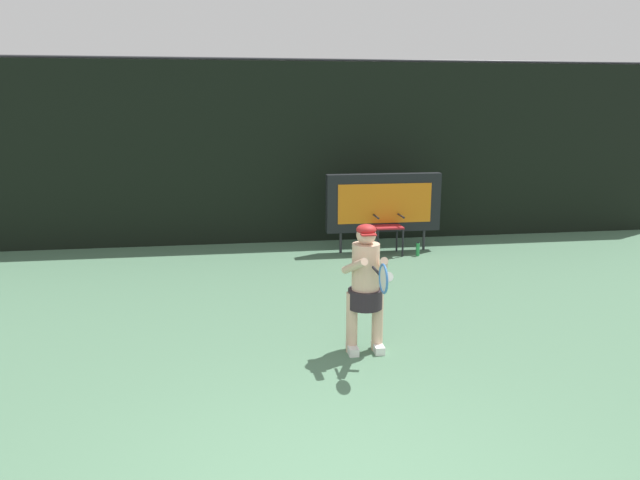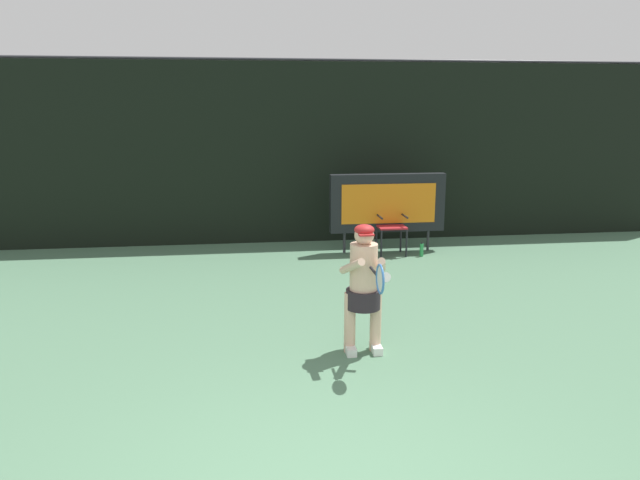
% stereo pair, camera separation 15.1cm
% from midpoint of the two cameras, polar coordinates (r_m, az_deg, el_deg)
% --- Properties ---
extents(backdrop_screen, '(18.00, 0.12, 3.66)m').
position_cam_midpoint_polar(backdrop_screen, '(12.04, -6.04, 8.23)').
color(backdrop_screen, black).
rests_on(backdrop_screen, ground).
extents(scoreboard, '(2.20, 0.21, 1.50)m').
position_cam_midpoint_polar(scoreboard, '(11.37, 5.74, 3.57)').
color(scoreboard, black).
rests_on(scoreboard, ground).
extents(umpire_chair, '(0.52, 0.44, 1.08)m').
position_cam_midpoint_polar(umpire_chair, '(11.25, 6.07, 1.77)').
color(umpire_chair, black).
rests_on(umpire_chair, ground).
extents(water_bottle, '(0.07, 0.07, 0.27)m').
position_cam_midpoint_polar(water_bottle, '(11.25, 8.99, -0.90)').
color(water_bottle, green).
rests_on(water_bottle, ground).
extents(tennis_player, '(0.54, 0.62, 1.49)m').
position_cam_midpoint_polar(tennis_player, '(6.70, 3.76, -4.16)').
color(tennis_player, white).
rests_on(tennis_player, ground).
extents(tennis_racket, '(0.03, 0.60, 0.31)m').
position_cam_midpoint_polar(tennis_racket, '(6.10, 5.35, -3.67)').
color(tennis_racket, black).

